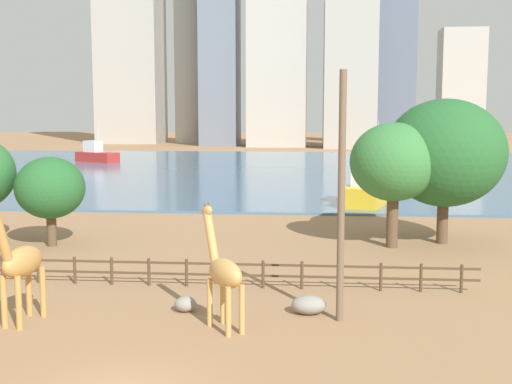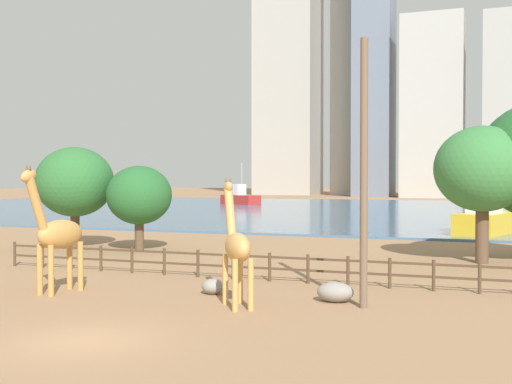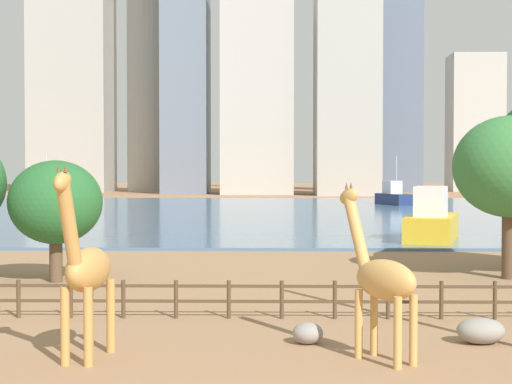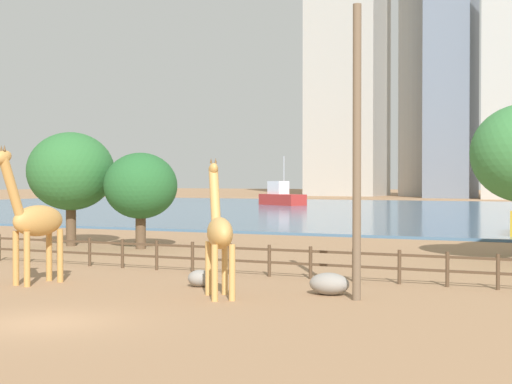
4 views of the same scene
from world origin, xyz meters
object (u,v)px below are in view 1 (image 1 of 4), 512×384
at_px(utility_pole, 341,198).
at_px(boat_ferry, 368,189).
at_px(boulder_near_fence, 309,305).
at_px(boat_sailboat, 96,154).
at_px(tree_center_broad, 445,153).
at_px(giraffe_tall, 20,262).
at_px(boat_tug, 376,154).
at_px(tree_right_tall, 394,163).
at_px(boulder_by_pole, 185,304).
at_px(giraffe_companion, 223,272).
at_px(tree_left_large, 50,188).

bearing_deg(utility_pole, boat_ferry, 83.28).
height_order(boulder_near_fence, boat_sailboat, boat_sailboat).
bearing_deg(utility_pole, tree_center_broad, 66.17).
relative_size(giraffe_tall, boat_tug, 0.66).
height_order(tree_right_tall, boat_sailboat, tree_right_tall).
bearing_deg(boat_ferry, boat_tug, 10.72).
xyz_separation_m(boulder_by_pole, boat_ferry, (10.06, 31.72, 1.15)).
relative_size(utility_pole, boulder_by_pole, 10.83).
bearing_deg(boat_tug, utility_pole, -24.36).
xyz_separation_m(giraffe_tall, boat_tug, (22.08, 88.77, -1.10)).
xyz_separation_m(giraffe_companion, boulder_by_pole, (-1.85, 1.96, -1.88)).
height_order(boulder_by_pole, boat_tug, boat_tug).
bearing_deg(boat_tug, boat_sailboat, -99.65).
height_order(giraffe_tall, boat_ferry, giraffe_tall).
height_order(tree_left_large, tree_center_broad, tree_center_broad).
height_order(boat_ferry, boat_tug, boat_tug).
bearing_deg(boat_sailboat, tree_left_large, -43.43).
relative_size(boulder_near_fence, tree_right_tall, 0.19).
height_order(giraffe_companion, boat_tug, boat_tug).
bearing_deg(tree_left_large, boat_sailboat, 106.80).
bearing_deg(giraffe_tall, boulder_near_fence, 110.64).
bearing_deg(giraffe_tall, boat_tug, 175.53).
xyz_separation_m(giraffe_companion, boat_tug, (14.25, 88.67, -0.87)).
bearing_deg(giraffe_companion, boat_sailboat, -15.06).
relative_size(giraffe_companion, utility_pole, 0.49).
distance_m(giraffe_tall, giraffe_companion, 7.84).
distance_m(tree_center_broad, boat_ferry, 17.25).
bearing_deg(tree_left_large, tree_right_tall, 4.06).
relative_size(giraffe_companion, boulder_near_fence, 3.36).
xyz_separation_m(boat_ferry, boat_sailboat, (-41.21, 48.12, -0.08)).
bearing_deg(giraffe_tall, boat_ferry, 164.10).
distance_m(tree_left_large, boat_sailboat, 70.56).
height_order(boat_ferry, boat_sailboat, boat_sailboat).
height_order(giraffe_companion, tree_center_broad, tree_center_broad).
bearing_deg(utility_pole, tree_right_tall, 75.44).
bearing_deg(boat_ferry, utility_pole, -169.74).
distance_m(tree_center_broad, boat_tug, 71.59).
relative_size(utility_pole, boat_ferry, 1.08).
xyz_separation_m(boulder_near_fence, tree_right_tall, (4.95, 13.69, 4.79)).
bearing_deg(giraffe_tall, boat_sailboat, -153.42).
xyz_separation_m(boulder_near_fence, boulder_by_pole, (-5.03, -0.10, -0.07)).
bearing_deg(boulder_near_fence, boat_tug, 82.72).
distance_m(utility_pole, boat_sailboat, 88.79).
height_order(tree_left_large, boat_tug, boat_tug).
distance_m(boulder_by_pole, tree_left_large, 16.69).
relative_size(boat_ferry, boat_tug, 1.13).
relative_size(boulder_near_fence, boat_tug, 0.18).
distance_m(giraffe_companion, boat_sailboat, 88.21).
bearing_deg(boat_sailboat, boulder_by_pole, -38.91).
height_order(tree_right_tall, boat_ferry, tree_right_tall).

